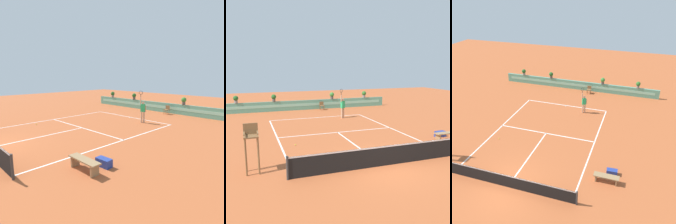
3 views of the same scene
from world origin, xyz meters
TOP-DOWN VIEW (x-y plane):
  - ground_plane at (0.00, 6.00)m, footprint 60.00×60.00m
  - court_lines at (0.00, 6.72)m, footprint 8.32×11.94m
  - back_wall_barrier at (0.00, 16.39)m, footprint 18.00×0.21m
  - ball_kid_chair at (1.52, 15.66)m, footprint 0.44×0.44m
  - bench_courtside at (5.69, 2.31)m, footprint 1.60×0.44m
  - gear_bag at (5.93, 3.15)m, footprint 0.72×0.41m
  - tennis_player at (2.08, 10.95)m, footprint 0.56×0.36m
  - tennis_ball_near_baseline at (-3.29, 4.45)m, footprint 0.07×0.07m
  - potted_plant_right at (2.86, 16.39)m, footprint 0.48×0.48m
  - potted_plant_far_left at (-6.83, 16.39)m, footprint 0.48×0.48m
  - potted_plant_left at (-3.27, 16.39)m, footprint 0.48×0.48m

SIDE VIEW (x-z plane):
  - ground_plane at x=0.00m, z-range 0.00..0.00m
  - court_lines at x=0.00m, z-range 0.00..0.01m
  - tennis_ball_near_baseline at x=-3.29m, z-range 0.00..0.07m
  - gear_bag at x=5.93m, z-range 0.00..0.36m
  - bench_courtside at x=5.69m, z-range 0.12..0.63m
  - ball_kid_chair at x=1.52m, z-range 0.05..0.90m
  - back_wall_barrier at x=0.00m, z-range 0.00..1.00m
  - tennis_player at x=2.08m, z-range -0.24..2.34m
  - potted_plant_right at x=2.86m, z-range 1.05..1.78m
  - potted_plant_far_left at x=-6.83m, z-range 1.05..1.78m
  - potted_plant_left at x=-3.27m, z-range 1.05..1.78m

